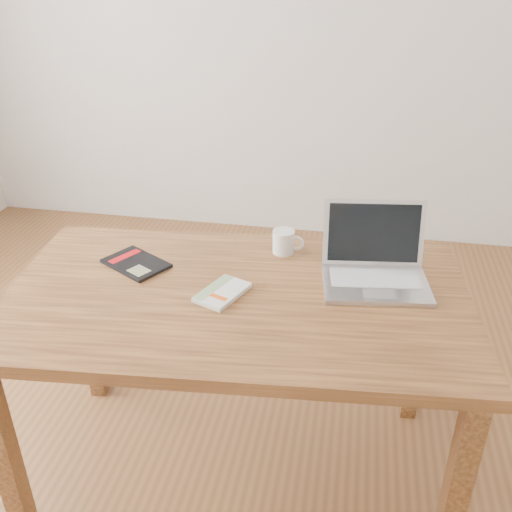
% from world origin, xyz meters
% --- Properties ---
extents(room, '(4.04, 4.04, 2.70)m').
position_xyz_m(room, '(-0.07, 0.00, 1.36)').
color(room, brown).
rests_on(room, ground).
extents(desk, '(1.47, 0.92, 0.75)m').
position_xyz_m(desk, '(0.17, -0.03, 0.66)').
color(desk, brown).
rests_on(desk, ground).
extents(white_guidebook, '(0.16, 0.20, 0.02)m').
position_xyz_m(white_guidebook, '(0.13, -0.04, 0.76)').
color(white_guidebook, beige).
rests_on(white_guidebook, desk).
extents(black_guidebook, '(0.25, 0.22, 0.01)m').
position_xyz_m(black_guidebook, '(-0.19, 0.08, 0.76)').
color(black_guidebook, black).
rests_on(black_guidebook, desk).
extents(laptop, '(0.35, 0.31, 0.22)m').
position_xyz_m(laptop, '(0.58, 0.14, 0.80)').
color(laptop, silver).
rests_on(laptop, desk).
extents(coffee_mug, '(0.11, 0.07, 0.08)m').
position_xyz_m(coffee_mug, '(0.28, 0.26, 0.79)').
color(coffee_mug, white).
rests_on(coffee_mug, desk).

